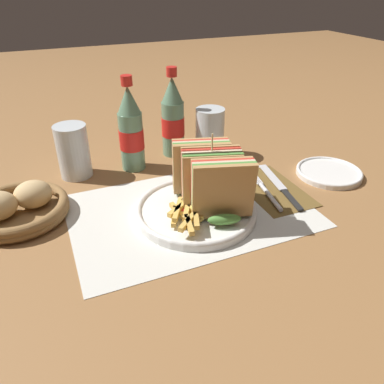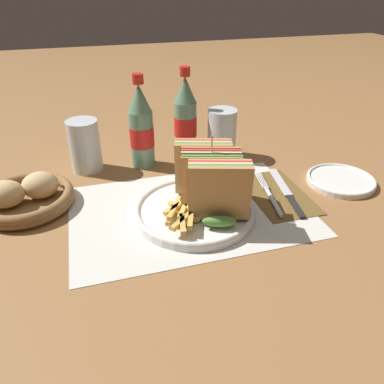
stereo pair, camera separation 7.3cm
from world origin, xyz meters
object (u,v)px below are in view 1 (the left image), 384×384
object	(u,v)px
knife	(280,186)
coke_bottle_far	(173,119)
plate_main	(196,210)
club_sandwich	(211,178)
coke_bottle_near	(131,131)
glass_near	(210,135)
glass_far	(74,154)
fork	(267,192)
bread_basket	(18,208)
side_saucer	(329,172)

from	to	relation	value
knife	coke_bottle_far	world-z (taller)	coke_bottle_far
plate_main	club_sandwich	world-z (taller)	club_sandwich
coke_bottle_near	coke_bottle_far	world-z (taller)	same
glass_near	glass_far	distance (m)	0.33
fork	glass_near	bearing A→B (deg)	105.90
club_sandwich	bread_basket	world-z (taller)	club_sandwich
club_sandwich	side_saucer	world-z (taller)	club_sandwich
club_sandwich	bread_basket	xyz separation A→B (m)	(-0.35, 0.12, -0.05)
club_sandwich	coke_bottle_far	size ratio (longest dim) A/B	0.86
coke_bottle_far	glass_near	distance (m)	0.10
knife	glass_near	xyz separation A→B (m)	(-0.07, 0.22, 0.05)
glass_near	knife	bearing A→B (deg)	-72.71
coke_bottle_near	glass_far	xyz separation A→B (m)	(-0.13, 0.01, -0.04)
plate_main	coke_bottle_far	world-z (taller)	coke_bottle_far
fork	coke_bottle_far	distance (m)	0.31
coke_bottle_near	coke_bottle_far	distance (m)	0.12
knife	bread_basket	xyz separation A→B (m)	(-0.53, 0.10, 0.01)
plate_main	knife	xyz separation A→B (m)	(0.21, 0.02, -0.00)
knife	coke_bottle_near	xyz separation A→B (m)	(-0.27, 0.22, 0.09)
coke_bottle_near	glass_far	distance (m)	0.14
knife	glass_far	world-z (taller)	glass_far
knife	plate_main	bearing A→B (deg)	-164.31
fork	glass_near	xyz separation A→B (m)	(-0.02, 0.23, 0.04)
knife	coke_bottle_near	world-z (taller)	coke_bottle_near
plate_main	fork	world-z (taller)	plate_main
glass_near	bread_basket	bearing A→B (deg)	-165.72
glass_near	side_saucer	size ratio (longest dim) A/B	0.82
fork	knife	world-z (taller)	fork
glass_near	coke_bottle_near	bearing A→B (deg)	179.19
fork	knife	bearing A→B (deg)	28.31
club_sandwich	glass_near	xyz separation A→B (m)	(0.11, 0.24, -0.02)
fork	knife	xyz separation A→B (m)	(0.04, 0.01, -0.00)
glass_far	bread_basket	bearing A→B (deg)	-133.63
club_sandwich	fork	world-z (taller)	club_sandwich
plate_main	glass_far	distance (m)	0.32
plate_main	glass_far	size ratio (longest dim) A/B	1.94
club_sandwich	plate_main	bearing A→B (deg)	-178.49
coke_bottle_near	side_saucer	size ratio (longest dim) A/B	1.48
coke_bottle_far	glass_near	size ratio (longest dim) A/B	1.81
coke_bottle_near	glass_near	world-z (taller)	coke_bottle_near
coke_bottle_far	side_saucer	bearing A→B (deg)	-40.81
coke_bottle_far	side_saucer	size ratio (longest dim) A/B	1.48
club_sandwich	coke_bottle_far	world-z (taller)	coke_bottle_far
plate_main	bread_basket	distance (m)	0.34
coke_bottle_far	glass_near	xyz separation A→B (m)	(0.08, -0.04, -0.04)
coke_bottle_far	bread_basket	distance (m)	0.42
knife	glass_near	world-z (taller)	glass_near
knife	side_saucer	bearing A→B (deg)	13.37
knife	bread_basket	size ratio (longest dim) A/B	1.07
bread_basket	side_saucer	size ratio (longest dim) A/B	1.26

